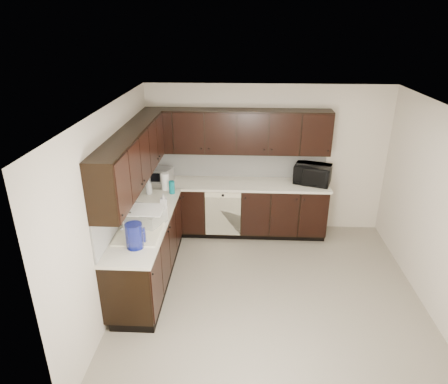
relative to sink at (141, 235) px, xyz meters
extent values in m
plane|color=gray|center=(1.68, 0.01, -0.88)|extent=(4.00, 4.00, 0.00)
plane|color=white|center=(1.68, 0.01, 1.62)|extent=(4.00, 4.00, 0.00)
cube|color=beige|center=(1.68, 2.01, 0.37)|extent=(4.00, 0.02, 2.50)
cube|color=beige|center=(-0.32, 0.01, 0.37)|extent=(0.02, 4.00, 2.50)
cube|color=beige|center=(3.68, 0.01, 0.37)|extent=(0.02, 4.00, 2.50)
cube|color=beige|center=(1.68, -1.99, 0.37)|extent=(4.00, 0.02, 2.50)
cube|color=black|center=(1.18, 1.71, -0.43)|extent=(3.00, 0.60, 0.90)
cube|color=black|center=(-0.02, 0.31, -0.43)|extent=(0.60, 2.20, 0.90)
cube|color=black|center=(1.18, 1.74, -0.83)|extent=(3.00, 0.54, 0.10)
cube|color=black|center=(0.01, 0.31, -0.83)|extent=(0.54, 2.20, 0.10)
cube|color=#EEE7CF|center=(1.18, 1.71, 0.04)|extent=(3.03, 0.63, 0.04)
cube|color=#EEE7CF|center=(-0.02, 0.31, 0.04)|extent=(0.63, 2.23, 0.04)
cube|color=silver|center=(1.18, 2.00, 0.30)|extent=(3.00, 0.02, 0.48)
cube|color=silver|center=(-0.31, 0.61, 0.30)|extent=(0.02, 2.80, 0.48)
cube|color=black|center=(1.18, 1.85, 0.89)|extent=(3.00, 0.33, 0.70)
cube|color=black|center=(-0.15, 0.45, 0.89)|extent=(0.33, 2.47, 0.70)
cube|color=beige|center=(0.98, 1.42, -0.38)|extent=(0.58, 0.02, 0.78)
cube|color=beige|center=(0.98, 1.42, -0.04)|extent=(0.58, 0.03, 0.08)
cylinder|color=black|center=(0.98, 1.40, -0.04)|extent=(0.04, 0.02, 0.04)
cube|color=beige|center=(0.00, 0.01, 0.06)|extent=(0.54, 0.82, 0.03)
cube|color=beige|center=(0.00, -0.19, -0.02)|extent=(0.42, 0.34, 0.16)
cube|color=beige|center=(0.00, 0.21, -0.02)|extent=(0.42, 0.34, 0.16)
cylinder|color=silver|center=(-0.22, 0.01, 0.19)|extent=(0.03, 0.03, 0.26)
cylinder|color=silver|center=(-0.17, 0.01, 0.31)|extent=(0.14, 0.02, 0.02)
cylinder|color=#B2B2B7|center=(0.00, -0.19, 0.01)|extent=(0.20, 0.20, 0.10)
imported|color=black|center=(2.43, 1.75, 0.22)|extent=(0.66, 0.55, 0.32)
imported|color=gray|center=(0.17, 0.70, 0.17)|extent=(0.11, 0.11, 0.22)
imported|color=gray|center=(-0.15, 1.17, 0.18)|extent=(0.11, 0.12, 0.25)
cube|color=silver|center=(-0.07, 1.72, 0.17)|extent=(0.42, 0.37, 0.23)
cube|color=white|center=(0.00, 0.22, 0.16)|extent=(0.60, 0.52, 0.20)
cylinder|color=navy|center=(0.04, -0.39, 0.21)|extent=(0.26, 0.26, 0.31)
cylinder|color=#0C7985|center=(0.20, 1.22, 0.16)|extent=(0.11, 0.11, 0.20)
cylinder|color=white|center=(0.07, 1.36, 0.19)|extent=(0.14, 0.14, 0.27)
camera|label=1|loc=(1.29, -4.42, 2.54)|focal=32.00mm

